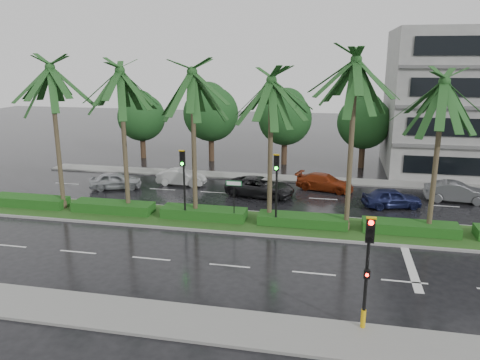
% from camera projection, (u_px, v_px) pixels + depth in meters
% --- Properties ---
extents(ground, '(120.00, 120.00, 0.00)m').
position_uv_depth(ground, '(249.00, 229.00, 27.14)').
color(ground, black).
rests_on(ground, ground).
extents(near_sidewalk, '(40.00, 2.40, 0.12)m').
position_uv_depth(near_sidewalk, '(198.00, 323.00, 17.47)').
color(near_sidewalk, gray).
rests_on(near_sidewalk, ground).
extents(far_sidewalk, '(40.00, 2.00, 0.12)m').
position_uv_depth(far_sidewalk, '(276.00, 178.00, 38.48)').
color(far_sidewalk, gray).
rests_on(far_sidewalk, ground).
extents(median, '(36.00, 4.00, 0.15)m').
position_uv_depth(median, '(252.00, 222.00, 28.07)').
color(median, gray).
rests_on(median, ground).
extents(hedge, '(35.20, 1.40, 0.60)m').
position_uv_depth(hedge, '(252.00, 217.00, 27.97)').
color(hedge, '#144814').
rests_on(hedge, median).
extents(lane_markings, '(34.00, 13.06, 0.01)m').
position_uv_depth(lane_markings, '(301.00, 236.00, 26.13)').
color(lane_markings, silver).
rests_on(lane_markings, ground).
extents(palm_row, '(26.30, 4.20, 10.23)m').
position_uv_depth(palm_row, '(231.00, 84.00, 26.25)').
color(palm_row, '#3C3523').
rests_on(palm_row, median).
extents(signal_near, '(0.34, 0.45, 4.36)m').
position_uv_depth(signal_near, '(367.00, 268.00, 16.43)').
color(signal_near, black).
rests_on(signal_near, near_sidewalk).
extents(signal_median_left, '(0.34, 0.42, 4.36)m').
position_uv_depth(signal_median_left, '(183.00, 175.00, 27.45)').
color(signal_median_left, black).
rests_on(signal_median_left, median).
extents(signal_median_right, '(0.34, 0.42, 4.36)m').
position_uv_depth(signal_median_right, '(276.00, 180.00, 26.36)').
color(signal_median_right, black).
rests_on(signal_median_right, median).
extents(street_sign, '(0.95, 0.09, 2.60)m').
position_uv_depth(street_sign, '(234.00, 191.00, 27.25)').
color(street_sign, black).
rests_on(street_sign, median).
extents(bg_trees, '(32.58, 5.18, 7.49)m').
position_uv_depth(bg_trees, '(280.00, 116.00, 42.75)').
color(bg_trees, '#342618').
rests_on(bg_trees, ground).
extents(car_silver, '(2.69, 4.09, 1.30)m').
position_uv_depth(car_silver, '(116.00, 181.00, 35.32)').
color(car_silver, '#AAADB1').
rests_on(car_silver, ground).
extents(car_white, '(1.32, 3.77, 1.24)m').
position_uv_depth(car_white, '(181.00, 177.00, 36.43)').
color(car_white, '#BBBBBB').
rests_on(car_white, ground).
extents(car_darkgrey, '(3.16, 5.29, 1.38)m').
position_uv_depth(car_darkgrey, '(260.00, 187.00, 33.50)').
color(car_darkgrey, black).
rests_on(car_darkgrey, ground).
extents(car_red, '(2.78, 4.59, 1.24)m').
position_uv_depth(car_red, '(325.00, 182.00, 34.99)').
color(car_red, maroon).
rests_on(car_red, ground).
extents(car_blue, '(2.51, 4.09, 1.30)m').
position_uv_depth(car_blue, '(392.00, 198.00, 30.96)').
color(car_blue, '#161C44').
rests_on(car_blue, ground).
extents(car_grey, '(1.74, 4.30, 1.39)m').
position_uv_depth(car_grey, '(457.00, 192.00, 32.16)').
color(car_grey, '#525356').
rests_on(car_grey, ground).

